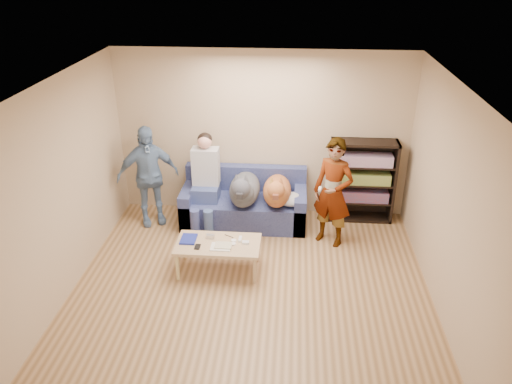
# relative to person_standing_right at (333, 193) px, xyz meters

# --- Properties ---
(ground) EXTENTS (5.00, 5.00, 0.00)m
(ground) POSITION_rel_person_standing_right_xyz_m (-1.06, -1.57, -0.80)
(ground) COLOR brown
(ground) RESTS_ON ground
(ceiling) EXTENTS (5.00, 5.00, 0.00)m
(ceiling) POSITION_rel_person_standing_right_xyz_m (-1.06, -1.57, 1.80)
(ceiling) COLOR white
(ceiling) RESTS_ON ground
(wall_back) EXTENTS (4.50, 0.00, 4.50)m
(wall_back) POSITION_rel_person_standing_right_xyz_m (-1.06, 0.93, 0.50)
(wall_back) COLOR tan
(wall_back) RESTS_ON ground
(wall_left) EXTENTS (0.00, 5.00, 5.00)m
(wall_left) POSITION_rel_person_standing_right_xyz_m (-3.31, -1.57, 0.50)
(wall_left) COLOR tan
(wall_left) RESTS_ON ground
(wall_right) EXTENTS (0.00, 5.00, 5.00)m
(wall_right) POSITION_rel_person_standing_right_xyz_m (1.19, -1.57, 0.50)
(wall_right) COLOR tan
(wall_right) RESTS_ON ground
(blanket) EXTENTS (0.47, 0.39, 0.16)m
(blanket) POSITION_rel_person_standing_right_xyz_m (-0.58, 0.32, -0.29)
(blanket) COLOR #AAA9AE
(blanket) RESTS_ON sofa
(person_standing_right) EXTENTS (0.69, 0.62, 1.59)m
(person_standing_right) POSITION_rel_person_standing_right_xyz_m (0.00, 0.00, 0.00)
(person_standing_right) COLOR gray
(person_standing_right) RESTS_ON ground
(person_standing_left) EXTENTS (1.00, 0.74, 1.58)m
(person_standing_left) POSITION_rel_person_standing_right_xyz_m (-2.75, 0.37, -0.01)
(person_standing_left) COLOR #718BB6
(person_standing_left) RESTS_ON ground
(held_controller) EXTENTS (0.05, 0.11, 0.03)m
(held_controller) POSITION_rel_person_standing_right_xyz_m (-0.20, -0.20, 0.15)
(held_controller) COLOR white
(held_controller) RESTS_ON person_standing_right
(notebook_blue) EXTENTS (0.20, 0.26, 0.03)m
(notebook_blue) POSITION_rel_person_standing_right_xyz_m (-1.92, -0.80, -0.36)
(notebook_blue) COLOR navy
(notebook_blue) RESTS_ON coffee_table
(papers) EXTENTS (0.26, 0.20, 0.02)m
(papers) POSITION_rel_person_standing_right_xyz_m (-1.47, -0.95, -0.37)
(papers) COLOR white
(papers) RESTS_ON coffee_table
(magazine) EXTENTS (0.22, 0.17, 0.01)m
(magazine) POSITION_rel_person_standing_right_xyz_m (-1.44, -0.93, -0.36)
(magazine) COLOR beige
(magazine) RESTS_ON coffee_table
(camera_silver) EXTENTS (0.11, 0.06, 0.05)m
(camera_silver) POSITION_rel_person_standing_right_xyz_m (-1.64, -0.73, -0.35)
(camera_silver) COLOR silver
(camera_silver) RESTS_ON coffee_table
(controller_a) EXTENTS (0.04, 0.13, 0.03)m
(controller_a) POSITION_rel_person_standing_right_xyz_m (-1.24, -0.75, -0.36)
(controller_a) COLOR white
(controller_a) RESTS_ON coffee_table
(controller_b) EXTENTS (0.09, 0.06, 0.03)m
(controller_b) POSITION_rel_person_standing_right_xyz_m (-1.16, -0.83, -0.36)
(controller_b) COLOR white
(controller_b) RESTS_ON coffee_table
(headphone_cup_a) EXTENTS (0.07, 0.07, 0.02)m
(headphone_cup_a) POSITION_rel_person_standing_right_xyz_m (-1.32, -0.87, -0.37)
(headphone_cup_a) COLOR white
(headphone_cup_a) RESTS_ON coffee_table
(headphone_cup_b) EXTENTS (0.07, 0.07, 0.02)m
(headphone_cup_b) POSITION_rel_person_standing_right_xyz_m (-1.32, -0.79, -0.37)
(headphone_cup_b) COLOR white
(headphone_cup_b) RESTS_ON coffee_table
(pen_orange) EXTENTS (0.13, 0.06, 0.01)m
(pen_orange) POSITION_rel_person_standing_right_xyz_m (-1.54, -1.01, -0.37)
(pen_orange) COLOR orange
(pen_orange) RESTS_ON coffee_table
(pen_black) EXTENTS (0.13, 0.08, 0.01)m
(pen_black) POSITION_rel_person_standing_right_xyz_m (-1.40, -0.67, -0.37)
(pen_black) COLOR black
(pen_black) RESTS_ON coffee_table
(wallet) EXTENTS (0.07, 0.12, 0.02)m
(wallet) POSITION_rel_person_standing_right_xyz_m (-1.77, -0.97, -0.37)
(wallet) COLOR black
(wallet) RESTS_ON coffee_table
(sofa) EXTENTS (1.90, 0.85, 0.82)m
(sofa) POSITION_rel_person_standing_right_xyz_m (-1.31, 0.52, -0.52)
(sofa) COLOR #515B93
(sofa) RESTS_ON ground
(person_seated) EXTENTS (0.40, 0.73, 1.47)m
(person_seated) POSITION_rel_person_standing_right_xyz_m (-1.89, 0.40, -0.02)
(person_seated) COLOR #3C5284
(person_seated) RESTS_ON sofa
(dog_gray) EXTENTS (0.46, 1.27, 0.66)m
(dog_gray) POSITION_rel_person_standing_right_xyz_m (-1.29, 0.28, -0.14)
(dog_gray) COLOR #4B4F55
(dog_gray) RESTS_ON sofa
(dog_tan) EXTENTS (0.42, 1.17, 0.61)m
(dog_tan) POSITION_rel_person_standing_right_xyz_m (-0.80, 0.31, -0.16)
(dog_tan) COLOR #BB6B39
(dog_tan) RESTS_ON sofa
(coffee_table) EXTENTS (1.10, 0.60, 0.42)m
(coffee_table) POSITION_rel_person_standing_right_xyz_m (-1.52, -0.85, -0.42)
(coffee_table) COLOR tan
(coffee_table) RESTS_ON ground
(bookshelf) EXTENTS (1.00, 0.34, 1.30)m
(bookshelf) POSITION_rel_person_standing_right_xyz_m (0.49, 0.76, -0.12)
(bookshelf) COLOR black
(bookshelf) RESTS_ON ground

